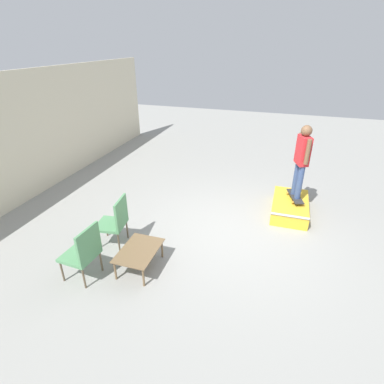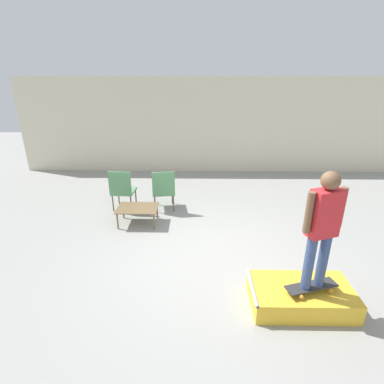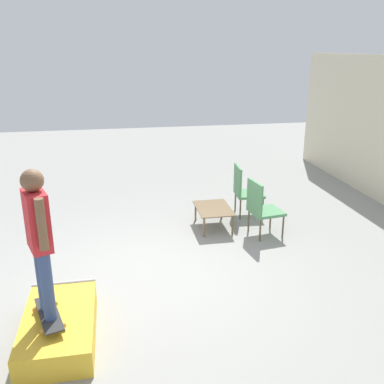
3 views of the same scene
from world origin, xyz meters
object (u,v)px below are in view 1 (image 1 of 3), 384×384
Objects in this scene: patio_chair_left at (84,251)px; patio_chair_right at (115,220)px; skate_ramp_box at (290,207)px; coffee_table at (139,252)px; skateboard_on_ramp at (295,196)px; person_skater at (302,157)px.

patio_chair_right is (0.98, 0.00, 0.00)m from patio_chair_left.
coffee_table is (-2.76, 2.44, 0.19)m from skate_ramp_box.
coffee_table is at bearing 121.76° from skateboard_on_ramp.
person_skater reaches higher than skateboard_on_ramp.
skateboard_on_ramp reaches higher than skate_ramp_box.
patio_chair_left is at bearing 116.44° from person_skater.
coffee_table is at bearing 119.17° from person_skater.
skateboard_on_ramp is at bearing 139.49° from patio_chair_left.
skateboard_on_ramp is at bearing 115.70° from person_skater.
skate_ramp_box is 1.64× the size of coffee_table.
skate_ramp_box is 3.92m from patio_chair_right.
skate_ramp_box is at bearing 121.17° from skateboard_on_ramp.
coffee_table is 0.90m from patio_chair_left.
patio_chair_right reaches higher than skate_ramp_box.
patio_chair_right is at bearing 106.62° from person_skater.
coffee_table reaches higher than skate_ramp_box.
skateboard_on_ramp is 3.81m from coffee_table.
skateboard_on_ramp is 0.47× the size of person_skater.
patio_chair_right reaches higher than coffee_table.
skate_ramp_box is 1.43× the size of patio_chair_left.
person_skater is 4.73m from patio_chair_left.
skate_ramp_box is 1.21m from person_skater.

